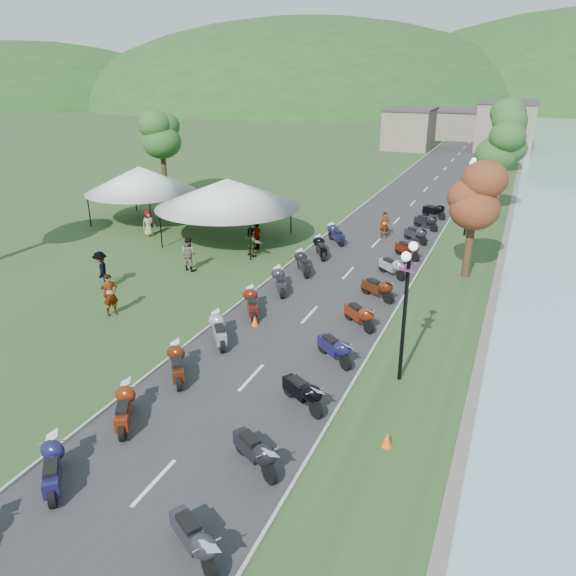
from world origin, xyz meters
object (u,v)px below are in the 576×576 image
at_px(pedestrian_b, 190,270).
at_px(pedestrian_c, 103,288).
at_px(vendor_tent_main, 228,210).
at_px(pedestrian_a, 113,315).

bearing_deg(pedestrian_b, pedestrian_c, 67.40).
relative_size(vendor_tent_main, pedestrian_b, 3.25).
relative_size(pedestrian_a, pedestrian_b, 1.03).
bearing_deg(pedestrian_a, pedestrian_b, 28.49).
bearing_deg(pedestrian_c, vendor_tent_main, 134.43).
bearing_deg(vendor_tent_main, pedestrian_a, -86.87).
xyz_separation_m(vendor_tent_main, pedestrian_c, (-1.91, -9.99, -2.00)).
bearing_deg(pedestrian_c, pedestrian_b, 112.44).
distance_m(vendor_tent_main, pedestrian_c, 10.37).
bearing_deg(pedestrian_a, pedestrian_c, 75.21).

